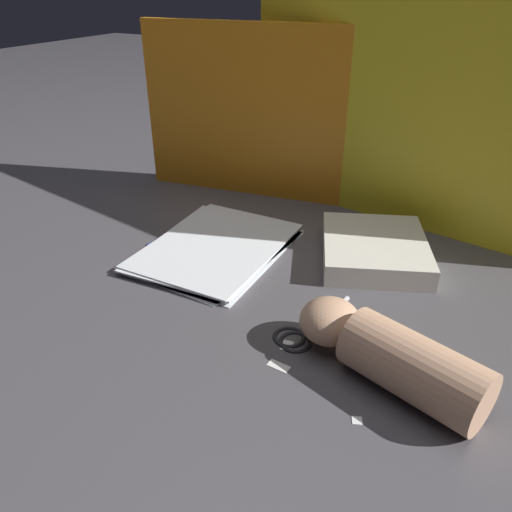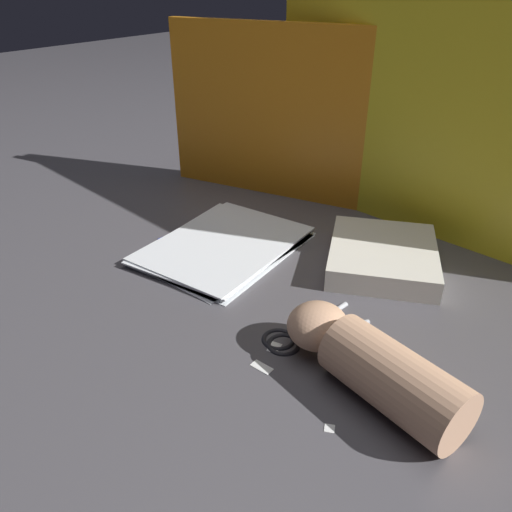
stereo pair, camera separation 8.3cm
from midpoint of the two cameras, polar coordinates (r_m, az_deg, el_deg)
name	(u,v)px [view 2 (the right image)]	position (r m, az deg, el deg)	size (l,w,h in m)	color
ground_plane	(255,283)	(0.87, 2.61, -3.22)	(6.00, 6.00, 0.00)	#4C494F
backdrop_panel_left	(296,117)	(1.15, 6.76, 15.51)	(0.63, 0.11, 0.38)	orange
backdrop_panel_center	(433,91)	(1.03, 21.86, 17.10)	(0.71, 0.14, 0.56)	yellow
paper_stack	(224,245)	(0.97, -1.24, 1.19)	(0.25, 0.33, 0.02)	white
book_closed	(383,256)	(0.95, 16.71, -0.04)	(0.26, 0.27, 0.04)	silver
scissors	(298,333)	(0.75, 8.01, -8.86)	(0.13, 0.18, 0.01)	silver
hand_forearm	(371,363)	(0.67, 16.62, -11.83)	(0.28, 0.16, 0.08)	tan
paper_scrap_near	(262,367)	(0.70, 4.14, -12.66)	(0.03, 0.02, 0.00)	white
paper_scrap_mid	(330,428)	(0.64, 12.32, -18.84)	(0.02, 0.02, 0.00)	white
paper_scrap_far	(274,347)	(0.73, 5.41, -10.46)	(0.02, 0.02, 0.00)	white
pen	(183,229)	(1.04, -6.16, 2.98)	(0.03, 0.12, 0.01)	#2333B2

